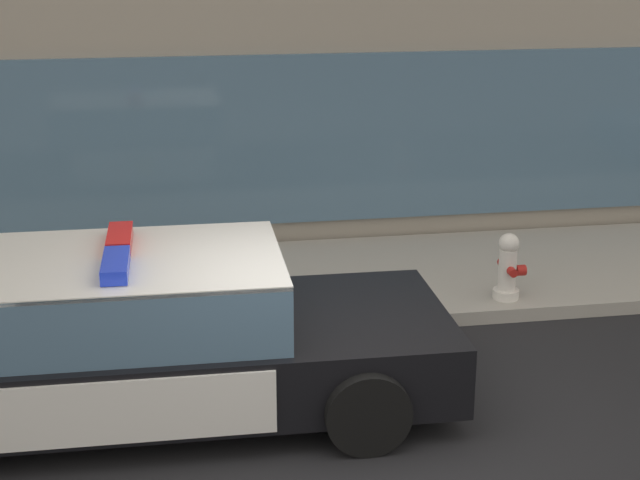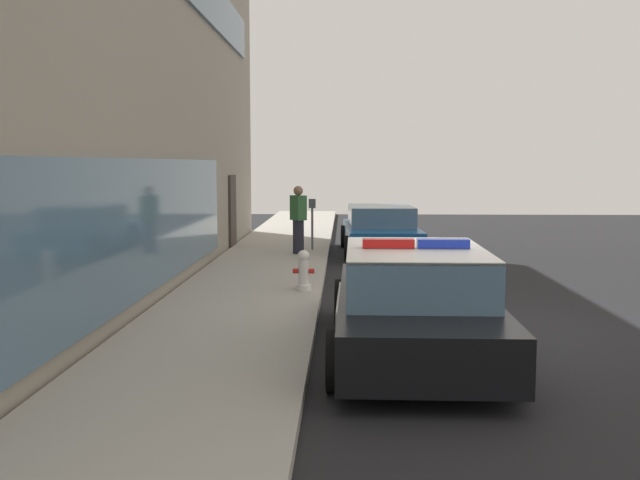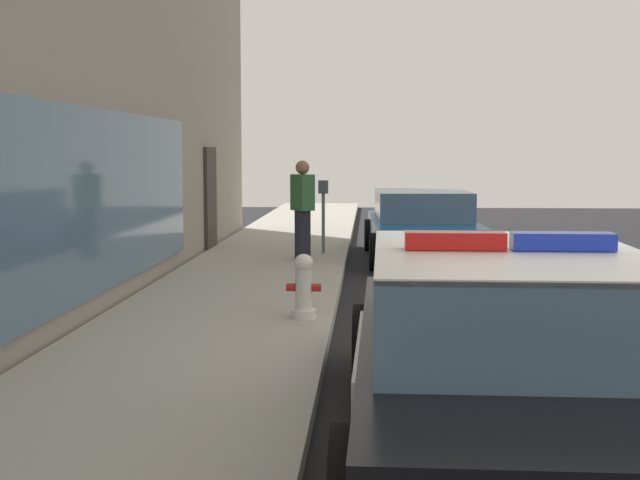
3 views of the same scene
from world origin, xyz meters
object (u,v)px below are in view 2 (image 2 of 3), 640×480
at_px(pedestrian_on_sidewalk, 298,220).
at_px(car_down_street, 381,230).
at_px(fire_hydrant, 304,271).
at_px(police_cruiser, 414,301).
at_px(parking_meter, 312,214).

bearing_deg(pedestrian_on_sidewalk, car_down_street, 174.36).
xyz_separation_m(fire_hydrant, pedestrian_on_sidewalk, (5.33, 0.43, 0.51)).
height_order(police_cruiser, fire_hydrant, police_cruiser).
bearing_deg(fire_hydrant, parking_meter, 1.05).
relative_size(police_cruiser, car_down_street, 1.11).
relative_size(car_down_street, pedestrian_on_sidewalk, 2.68).
relative_size(police_cruiser, fire_hydrant, 7.00).
height_order(police_cruiser, pedestrian_on_sidewalk, pedestrian_on_sidewalk).
bearing_deg(parking_meter, police_cruiser, -170.19).
height_order(fire_hydrant, parking_meter, parking_meter).
distance_m(police_cruiser, pedestrian_on_sidewalk, 9.36).
xyz_separation_m(pedestrian_on_sidewalk, parking_meter, (0.89, -0.31, 0.07)).
relative_size(police_cruiser, parking_meter, 3.79).
height_order(car_down_street, pedestrian_on_sidewalk, pedestrian_on_sidewalk).
bearing_deg(car_down_street, pedestrian_on_sidewalk, 118.23).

